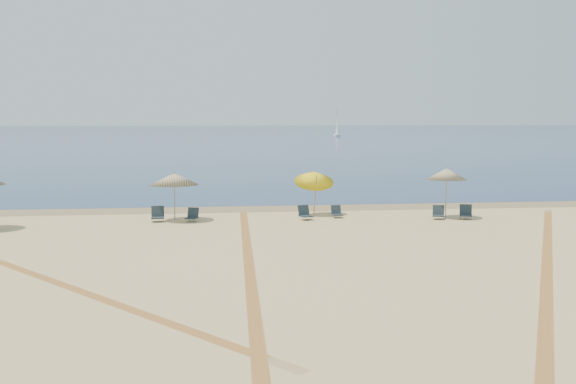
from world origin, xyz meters
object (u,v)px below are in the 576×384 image
Objects in this scene: umbrella_2 at (174,179)px; chair_3 at (158,215)px; chair_8 at (466,213)px; chair_5 at (305,213)px; chair_6 at (337,212)px; sailboat_1 at (337,128)px; chair_4 at (192,215)px; umbrella_4 at (447,174)px; chair_7 at (438,213)px; umbrella_3 at (314,177)px.

umbrella_2 reaches higher than chair_3.
chair_5 is at bearing -167.18° from chair_8.
chair_6 is at bearing -1.11° from umbrella_2.
chair_8 is at bearing -96.32° from sailboat_1.
chair_4 is 152.22m from sailboat_1.
umbrella_4 is 3.14× the size of chair_7.
umbrella_3 is at bearing 8.16° from umbrella_2.
umbrella_2 is at bearing -101.58° from sailboat_1.
chair_3 reaches higher than chair_7.
chair_3 is 0.88× the size of chair_8.
chair_8 reaches higher than chair_4.
chair_5 is 0.11× the size of sailboat_1.
chair_7 is 0.11× the size of sailboat_1.
umbrella_2 is 3.20× the size of chair_3.
chair_3 reaches higher than chair_6.
umbrella_4 is 3.30× the size of chair_4.
chair_4 is 1.23× the size of chair_6.
chair_7 is at bearing -136.52° from umbrella_4.
chair_6 is (1.64, 0.50, -0.04)m from chair_5.
chair_5 reaches higher than chair_4.
chair_6 is 4.88m from chair_7.
umbrella_3 is (6.87, 0.99, -0.05)m from umbrella_2.
chair_4 is at bearing -165.28° from chair_8.
chair_4 is at bearing 179.35° from umbrella_4.
umbrella_3 reaches higher than chair_3.
umbrella_4 is 149.95m from sailboat_1.
chair_5 is (-6.95, 0.06, -1.83)m from umbrella_4.
sailboat_1 is (23.85, 148.65, 1.88)m from chair_7.
chair_7 is at bearing -23.65° from chair_5.
chair_6 is at bearing -98.68° from sailboat_1.
chair_5 is 1.32× the size of chair_6.
chair_6 is (-5.31, 0.56, -1.87)m from umbrella_4.
umbrella_2 is at bearing 155.65° from chair_5.
chair_4 is 6.98m from chair_6.
chair_7 is at bearing -5.62° from umbrella_2.
sailboat_1 is at bearing 73.25° from chair_3.
chair_5 is 1.71m from chair_6.
chair_6 is at bearing 173.99° from umbrella_4.
chair_8 is (13.04, -0.81, 0.02)m from chair_4.
chair_3 is 14.69m from chair_8.
umbrella_4 reaches higher than chair_8.
chair_3 is 0.91× the size of chair_7.
umbrella_4 is 3.08× the size of chair_5.
umbrella_3 is at bearing 164.81° from umbrella_4.
umbrella_3 is 3.12× the size of chair_8.
chair_4 is 0.10× the size of sailboat_1.
chair_8 is at bearing 13.88° from chair_7.
umbrella_3 is at bearing 178.90° from chair_7.
umbrella_3 is 3.17× the size of chair_5.
chair_3 is 1.18× the size of chair_6.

